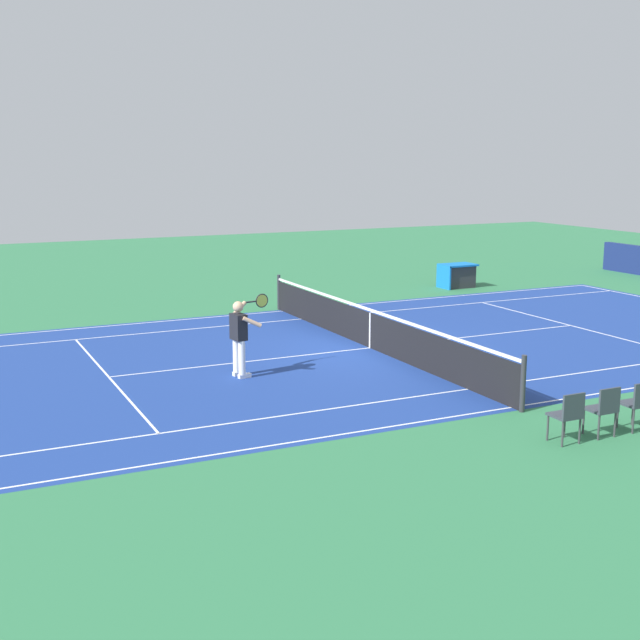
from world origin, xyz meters
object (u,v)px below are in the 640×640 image
(spectator_chair_1, at_px, (638,402))
(spectator_chair_2, at_px, (604,407))
(spectator_chair_3, at_px, (568,413))
(tennis_net, at_px, (370,328))
(tennis_ball, at_px, (430,339))
(tennis_player_near, at_px, (240,334))
(equipment_cart_tarped, at_px, (457,275))

(spectator_chair_1, relative_size, spectator_chair_2, 1.00)
(spectator_chair_1, distance_m, spectator_chair_3, 1.55)
(tennis_net, xyz_separation_m, tennis_ball, (-1.79, -0.06, -0.46))
(tennis_player_near, relative_size, spectator_chair_1, 1.93)
(tennis_player_near, distance_m, equipment_cart_tarped, 14.01)
(spectator_chair_2, xyz_separation_m, equipment_cart_tarped, (-7.15, -14.58, -0.08))
(tennis_ball, height_order, spectator_chair_3, spectator_chair_3)
(tennis_ball, xyz_separation_m, spectator_chair_2, (1.48, 7.57, 0.49))
(tennis_player_near, bearing_deg, tennis_net, -162.76)
(tennis_net, relative_size, tennis_player_near, 6.89)
(spectator_chair_2, bearing_deg, spectator_chair_1, 180.00)
(tennis_ball, bearing_deg, equipment_cart_tarped, -128.95)
(tennis_ball, relative_size, spectator_chair_3, 0.08)
(tennis_ball, height_order, equipment_cart_tarped, equipment_cart_tarped)
(tennis_player_near, relative_size, spectator_chair_3, 1.93)
(tennis_player_near, bearing_deg, spectator_chair_3, 118.14)
(spectator_chair_1, bearing_deg, tennis_player_near, -52.06)
(tennis_net, bearing_deg, equipment_cart_tarped, -136.53)
(spectator_chair_2, bearing_deg, spectator_chair_3, 0.00)
(tennis_ball, relative_size, spectator_chair_1, 0.08)
(tennis_net, xyz_separation_m, equipment_cart_tarped, (-7.46, -7.08, -0.05))
(tennis_player_near, bearing_deg, spectator_chair_2, 123.31)
(spectator_chair_1, distance_m, spectator_chair_2, 0.77)
(tennis_player_near, relative_size, tennis_ball, 25.71)
(tennis_player_near, bearing_deg, spectator_chair_1, 127.94)
(tennis_net, height_order, spectator_chair_3, tennis_net)
(tennis_net, distance_m, equipment_cart_tarped, 10.29)
(tennis_ball, bearing_deg, tennis_player_near, 12.53)
(tennis_net, relative_size, spectator_chair_1, 13.30)
(tennis_net, bearing_deg, tennis_ball, -178.07)
(tennis_ball, distance_m, spectator_chair_1, 7.62)
(spectator_chair_1, distance_m, equipment_cart_tarped, 15.92)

